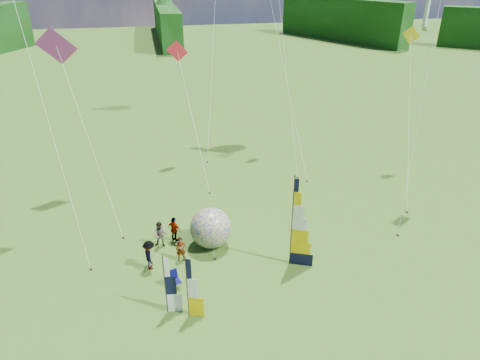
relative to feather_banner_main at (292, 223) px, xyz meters
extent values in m
plane|color=#4D7927|center=(-1.82, -3.66, -2.73)|extent=(220.00, 220.00, 0.00)
sphere|color=#002EA2|center=(-4.10, 2.74, -1.49)|extent=(3.12, 3.12, 2.48)
imported|color=#66594C|center=(-6.00, 1.63, -1.96)|extent=(0.59, 0.41, 1.54)
imported|color=#66594C|center=(-7.07, 3.25, -1.89)|extent=(0.90, 0.61, 1.68)
imported|color=#66594C|center=(-7.76, 1.25, -1.83)|extent=(0.59, 1.20, 1.79)
imported|color=#66594C|center=(-6.22, 3.62, -1.89)|extent=(0.98, 0.97, 1.67)
camera|label=1|loc=(-6.87, -18.61, 12.62)|focal=32.00mm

